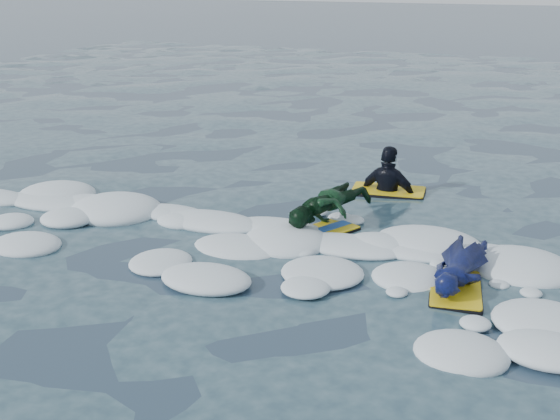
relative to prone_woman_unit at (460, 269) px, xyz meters
The scene contains 5 objects.
ground 2.42m from the prone_woman_unit, 157.51° to the right, with size 120.00×120.00×0.00m, color #18263A.
foam_band 2.24m from the prone_woman_unit, behind, with size 12.00×3.10×0.30m, color white, non-canonical shape.
prone_woman_unit is the anchor object (origin of this frame).
prone_child_unit 2.02m from the prone_woman_unit, 148.84° to the left, with size 1.04×1.41×0.50m.
waiting_rider_unit 3.05m from the prone_woman_unit, 116.81° to the left, with size 1.09×0.68×1.55m.
Camera 1 is at (2.93, -5.82, 3.08)m, focal length 45.00 mm.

